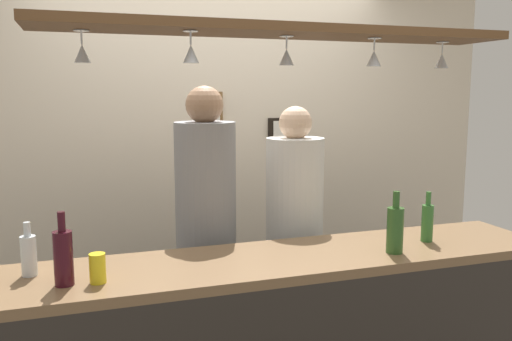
{
  "coord_description": "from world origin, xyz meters",
  "views": [
    {
      "loc": [
        -0.9,
        -2.6,
        1.73
      ],
      "look_at": [
        0.0,
        0.1,
        1.31
      ],
      "focal_mm": 37.25,
      "sensor_mm": 36.0,
      "label": 1
    }
  ],
  "objects_px": {
    "person_middle_grey_shirt": "(206,211)",
    "bottle_wine_dark_red": "(63,256)",
    "picture_frame_lower_pair": "(287,130)",
    "bottle_soda_clear": "(29,254)",
    "bottle_champagne_green": "(395,229)",
    "picture_frame_crest": "(210,110)",
    "drink_can": "(98,268)",
    "person_right_white_patterned_shirt": "(294,217)",
    "bottle_beer_green_import": "(427,222)"
  },
  "relations": [
    {
      "from": "person_middle_grey_shirt",
      "to": "picture_frame_crest",
      "type": "relative_size",
      "value": 6.78
    },
    {
      "from": "bottle_beer_green_import",
      "to": "bottle_champagne_green",
      "type": "relative_size",
      "value": 0.87
    },
    {
      "from": "bottle_champagne_green",
      "to": "picture_frame_lower_pair",
      "type": "height_order",
      "value": "picture_frame_lower_pair"
    },
    {
      "from": "bottle_soda_clear",
      "to": "bottle_beer_green_import",
      "type": "height_order",
      "value": "bottle_beer_green_import"
    },
    {
      "from": "person_middle_grey_shirt",
      "to": "bottle_wine_dark_red",
      "type": "relative_size",
      "value": 5.88
    },
    {
      "from": "person_right_white_patterned_shirt",
      "to": "bottle_wine_dark_red",
      "type": "bearing_deg",
      "value": -151.79
    },
    {
      "from": "person_right_white_patterned_shirt",
      "to": "picture_frame_crest",
      "type": "height_order",
      "value": "picture_frame_crest"
    },
    {
      "from": "bottle_champagne_green",
      "to": "person_right_white_patterned_shirt",
      "type": "bearing_deg",
      "value": 106.66
    },
    {
      "from": "bottle_champagne_green",
      "to": "drink_can",
      "type": "xyz_separation_m",
      "value": [
        -1.36,
        0.03,
        -0.06
      ]
    },
    {
      "from": "person_middle_grey_shirt",
      "to": "bottle_beer_green_import",
      "type": "relative_size",
      "value": 6.78
    },
    {
      "from": "person_middle_grey_shirt",
      "to": "bottle_champagne_green",
      "type": "relative_size",
      "value": 5.88
    },
    {
      "from": "person_middle_grey_shirt",
      "to": "bottle_wine_dark_red",
      "type": "height_order",
      "value": "person_middle_grey_shirt"
    },
    {
      "from": "drink_can",
      "to": "bottle_champagne_green",
      "type": "bearing_deg",
      "value": -1.07
    },
    {
      "from": "bottle_soda_clear",
      "to": "bottle_champagne_green",
      "type": "xyz_separation_m",
      "value": [
        1.63,
        -0.21,
        0.03
      ]
    },
    {
      "from": "bottle_wine_dark_red",
      "to": "picture_frame_lower_pair",
      "type": "height_order",
      "value": "picture_frame_lower_pair"
    },
    {
      "from": "bottle_beer_green_import",
      "to": "drink_can",
      "type": "height_order",
      "value": "bottle_beer_green_import"
    },
    {
      "from": "picture_frame_crest",
      "to": "bottle_champagne_green",
      "type": "bearing_deg",
      "value": -70.76
    },
    {
      "from": "bottle_soda_clear",
      "to": "picture_frame_lower_pair",
      "type": "bearing_deg",
      "value": 38.02
    },
    {
      "from": "person_middle_grey_shirt",
      "to": "picture_frame_lower_pair",
      "type": "xyz_separation_m",
      "value": [
        0.81,
        0.8,
        0.38
      ]
    },
    {
      "from": "person_middle_grey_shirt",
      "to": "bottle_beer_green_import",
      "type": "bearing_deg",
      "value": -30.67
    },
    {
      "from": "bottle_wine_dark_red",
      "to": "picture_frame_crest",
      "type": "relative_size",
      "value": 1.15
    },
    {
      "from": "person_right_white_patterned_shirt",
      "to": "picture_frame_lower_pair",
      "type": "xyz_separation_m",
      "value": [
        0.27,
        0.8,
        0.46
      ]
    },
    {
      "from": "bottle_soda_clear",
      "to": "bottle_champagne_green",
      "type": "relative_size",
      "value": 0.77
    },
    {
      "from": "bottle_soda_clear",
      "to": "drink_can",
      "type": "bearing_deg",
      "value": -33.85
    },
    {
      "from": "person_middle_grey_shirt",
      "to": "picture_frame_lower_pair",
      "type": "relative_size",
      "value": 5.88
    },
    {
      "from": "bottle_wine_dark_red",
      "to": "picture_frame_lower_pair",
      "type": "bearing_deg",
      "value": 43.83
    },
    {
      "from": "picture_frame_crest",
      "to": "picture_frame_lower_pair",
      "type": "bearing_deg",
      "value": 0.0
    },
    {
      "from": "bottle_wine_dark_red",
      "to": "drink_can",
      "type": "bearing_deg",
      "value": -7.34
    },
    {
      "from": "person_right_white_patterned_shirt",
      "to": "picture_frame_lower_pair",
      "type": "relative_size",
      "value": 5.49
    },
    {
      "from": "picture_frame_lower_pair",
      "to": "picture_frame_crest",
      "type": "relative_size",
      "value": 1.15
    },
    {
      "from": "person_right_white_patterned_shirt",
      "to": "drink_can",
      "type": "height_order",
      "value": "person_right_white_patterned_shirt"
    },
    {
      "from": "bottle_beer_green_import",
      "to": "picture_frame_lower_pair",
      "type": "xyz_separation_m",
      "value": [
        -0.22,
        1.41,
        0.38
      ]
    },
    {
      "from": "bottle_soda_clear",
      "to": "picture_frame_crest",
      "type": "distance_m",
      "value": 1.8
    },
    {
      "from": "person_right_white_patterned_shirt",
      "to": "bottle_beer_green_import",
      "type": "xyz_separation_m",
      "value": [
        0.49,
        -0.61,
        0.08
      ]
    },
    {
      "from": "bottle_beer_green_import",
      "to": "bottle_wine_dark_red",
      "type": "bearing_deg",
      "value": -177.51
    },
    {
      "from": "person_middle_grey_shirt",
      "to": "bottle_wine_dark_red",
      "type": "bearing_deg",
      "value": -137.14
    },
    {
      "from": "person_right_white_patterned_shirt",
      "to": "drink_can",
      "type": "xyz_separation_m",
      "value": [
        -1.15,
        -0.7,
        0.03
      ]
    },
    {
      "from": "drink_can",
      "to": "picture_frame_crest",
      "type": "xyz_separation_m",
      "value": [
        0.83,
        1.5,
        0.57
      ]
    },
    {
      "from": "bottle_champagne_green",
      "to": "bottle_wine_dark_red",
      "type": "bearing_deg",
      "value": 178.39
    },
    {
      "from": "bottle_wine_dark_red",
      "to": "bottle_champagne_green",
      "type": "relative_size",
      "value": 1.0
    },
    {
      "from": "bottle_champagne_green",
      "to": "picture_frame_lower_pair",
      "type": "xyz_separation_m",
      "value": [
        0.05,
        1.53,
        0.37
      ]
    },
    {
      "from": "drink_can",
      "to": "picture_frame_crest",
      "type": "relative_size",
      "value": 0.47
    },
    {
      "from": "bottle_soda_clear",
      "to": "bottle_wine_dark_red",
      "type": "xyz_separation_m",
      "value": [
        0.14,
        -0.16,
        0.03
      ]
    },
    {
      "from": "person_middle_grey_shirt",
      "to": "drink_can",
      "type": "xyz_separation_m",
      "value": [
        -0.61,
        -0.7,
        -0.04
      ]
    },
    {
      "from": "picture_frame_lower_pair",
      "to": "bottle_champagne_green",
      "type": "bearing_deg",
      "value": -91.99
    },
    {
      "from": "person_right_white_patterned_shirt",
      "to": "bottle_soda_clear",
      "type": "distance_m",
      "value": 1.51
    },
    {
      "from": "person_right_white_patterned_shirt",
      "to": "bottle_beer_green_import",
      "type": "distance_m",
      "value": 0.78
    },
    {
      "from": "drink_can",
      "to": "picture_frame_crest",
      "type": "bearing_deg",
      "value": 60.97
    },
    {
      "from": "bottle_champagne_green",
      "to": "picture_frame_lower_pair",
      "type": "bearing_deg",
      "value": 88.01
    },
    {
      "from": "bottle_beer_green_import",
      "to": "picture_frame_lower_pair",
      "type": "bearing_deg",
      "value": 98.74
    }
  ]
}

